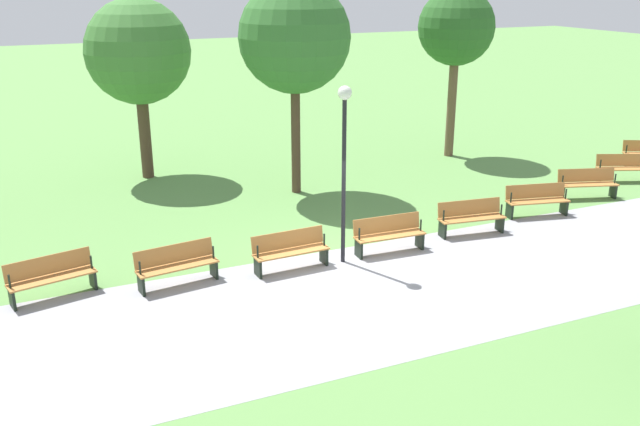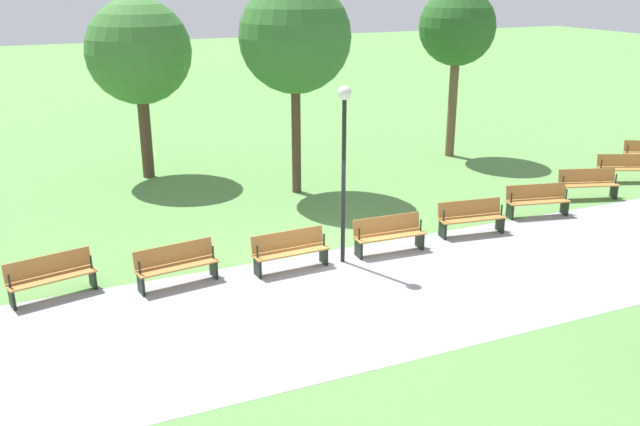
{
  "view_description": "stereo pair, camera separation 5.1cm",
  "coord_description": "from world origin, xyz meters",
  "px_view_note": "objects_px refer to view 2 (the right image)",
  "views": [
    {
      "loc": [
        6.64,
        13.68,
        6.52
      ],
      "look_at": [
        0.0,
        -1.34,
        0.8
      ],
      "focal_mm": 38.64,
      "sensor_mm": 36.0,
      "label": 1
    },
    {
      "loc": [
        6.59,
        13.7,
        6.52
      ],
      "look_at": [
        0.0,
        -1.34,
        0.8
      ],
      "focal_mm": 38.64,
      "sensor_mm": 36.0,
      "label": 2
    }
  ],
  "objects_px": {
    "tree_0": "(457,28)",
    "lamp_post": "(344,143)",
    "bench_3": "(537,200)",
    "tree_2": "(139,52)",
    "bench_6": "(290,250)",
    "bench_8": "(51,276)",
    "bench_5": "(389,234)",
    "bench_1": "(625,168)",
    "tree_1": "(295,38)",
    "bench_2": "(588,183)",
    "bench_7": "(176,264)",
    "bench_4": "(471,217)"
  },
  "relations": [
    {
      "from": "bench_7",
      "to": "lamp_post",
      "type": "height_order",
      "value": "lamp_post"
    },
    {
      "from": "bench_6",
      "to": "tree_2",
      "type": "bearing_deg",
      "value": -82.64
    },
    {
      "from": "bench_5",
      "to": "bench_1",
      "type": "bearing_deg",
      "value": -165.02
    },
    {
      "from": "bench_1",
      "to": "tree_2",
      "type": "xyz_separation_m",
      "value": [
        14.33,
        -6.88,
        3.67
      ]
    },
    {
      "from": "bench_8",
      "to": "tree_2",
      "type": "height_order",
      "value": "tree_2"
    },
    {
      "from": "tree_0",
      "to": "lamp_post",
      "type": "distance_m",
      "value": 11.22
    },
    {
      "from": "tree_2",
      "to": "lamp_post",
      "type": "distance_m",
      "value": 9.76
    },
    {
      "from": "bench_8",
      "to": "tree_1",
      "type": "xyz_separation_m",
      "value": [
        -7.54,
        -4.84,
        4.27
      ]
    },
    {
      "from": "bench_3",
      "to": "bench_5",
      "type": "xyz_separation_m",
      "value": [
        5.16,
        0.68,
        0.0
      ]
    },
    {
      "from": "bench_2",
      "to": "bench_7",
      "type": "relative_size",
      "value": 1.01
    },
    {
      "from": "tree_2",
      "to": "bench_6",
      "type": "bearing_deg",
      "value": 99.87
    },
    {
      "from": "tree_0",
      "to": "bench_4",
      "type": "bearing_deg",
      "value": 59.97
    },
    {
      "from": "bench_3",
      "to": "tree_1",
      "type": "height_order",
      "value": "tree_1"
    },
    {
      "from": "bench_6",
      "to": "tree_0",
      "type": "relative_size",
      "value": 0.3
    },
    {
      "from": "bench_1",
      "to": "lamp_post",
      "type": "relative_size",
      "value": 0.44
    },
    {
      "from": "bench_5",
      "to": "bench_7",
      "type": "xyz_separation_m",
      "value": [
        5.2,
        -0.23,
        0.0
      ]
    },
    {
      "from": "tree_2",
      "to": "lamp_post",
      "type": "xyz_separation_m",
      "value": [
        -2.89,
        9.23,
        -1.24
      ]
    },
    {
      "from": "bench_7",
      "to": "tree_1",
      "type": "relative_size",
      "value": 0.29
    },
    {
      "from": "tree_2",
      "to": "lamp_post",
      "type": "relative_size",
      "value": 1.4
    },
    {
      "from": "bench_5",
      "to": "tree_0",
      "type": "bearing_deg",
      "value": -129.74
    },
    {
      "from": "bench_4",
      "to": "bench_6",
      "type": "xyz_separation_m",
      "value": [
        5.2,
        0.23,
        0.0
      ]
    },
    {
      "from": "tree_2",
      "to": "tree_1",
      "type": "bearing_deg",
      "value": 137.74
    },
    {
      "from": "bench_8",
      "to": "lamp_post",
      "type": "height_order",
      "value": "lamp_post"
    },
    {
      "from": "bench_6",
      "to": "tree_1",
      "type": "xyz_separation_m",
      "value": [
        -2.38,
        -5.52,
        4.27
      ]
    },
    {
      "from": "bench_8",
      "to": "tree_2",
      "type": "distance_m",
      "value": 9.88
    },
    {
      "from": "bench_2",
      "to": "bench_3",
      "type": "relative_size",
      "value": 1.0
    },
    {
      "from": "bench_2",
      "to": "tree_0",
      "type": "distance_m",
      "value": 7.48
    },
    {
      "from": "bench_4",
      "to": "bench_5",
      "type": "distance_m",
      "value": 2.61
    },
    {
      "from": "tree_0",
      "to": "bench_3",
      "type": "bearing_deg",
      "value": 76.59
    },
    {
      "from": "tree_2",
      "to": "bench_4",
      "type": "bearing_deg",
      "value": 127.35
    },
    {
      "from": "bench_2",
      "to": "bench_5",
      "type": "relative_size",
      "value": 1.02
    },
    {
      "from": "lamp_post",
      "to": "bench_3",
      "type": "bearing_deg",
      "value": -173.05
    },
    {
      "from": "tree_0",
      "to": "tree_2",
      "type": "distance_m",
      "value": 11.11
    },
    {
      "from": "bench_2",
      "to": "tree_0",
      "type": "relative_size",
      "value": 0.3
    },
    {
      "from": "bench_5",
      "to": "bench_6",
      "type": "height_order",
      "value": "same"
    },
    {
      "from": "bench_5",
      "to": "tree_2",
      "type": "relative_size",
      "value": 0.31
    },
    {
      "from": "bench_1",
      "to": "bench_6",
      "type": "xyz_separation_m",
      "value": [
        12.74,
        2.24,
        0.0
      ]
    },
    {
      "from": "bench_5",
      "to": "tree_2",
      "type": "height_order",
      "value": "tree_2"
    },
    {
      "from": "bench_6",
      "to": "bench_5",
      "type": "bearing_deg",
      "value": 177.49
    },
    {
      "from": "bench_3",
      "to": "bench_8",
      "type": "height_order",
      "value": "same"
    },
    {
      "from": "bench_7",
      "to": "bench_8",
      "type": "bearing_deg",
      "value": -17.5
    },
    {
      "from": "bench_8",
      "to": "tree_2",
      "type": "bearing_deg",
      "value": -125.49
    },
    {
      "from": "bench_7",
      "to": "bench_6",
      "type": "bearing_deg",
      "value": 167.49
    },
    {
      "from": "bench_2",
      "to": "tree_2",
      "type": "bearing_deg",
      "value": -15.66
    },
    {
      "from": "tree_1",
      "to": "bench_8",
      "type": "bearing_deg",
      "value": 32.7
    },
    {
      "from": "tree_1",
      "to": "tree_0",
      "type": "bearing_deg",
      "value": -164.47
    },
    {
      "from": "bench_3",
      "to": "tree_2",
      "type": "distance_m",
      "value": 13.13
    },
    {
      "from": "bench_3",
      "to": "tree_0",
      "type": "xyz_separation_m",
      "value": [
        -1.62,
        -6.79,
        4.2
      ]
    },
    {
      "from": "bench_3",
      "to": "bench_7",
      "type": "relative_size",
      "value": 1.01
    },
    {
      "from": "bench_1",
      "to": "bench_3",
      "type": "xyz_separation_m",
      "value": [
        4.97,
        1.56,
        0.0
      ]
    }
  ]
}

